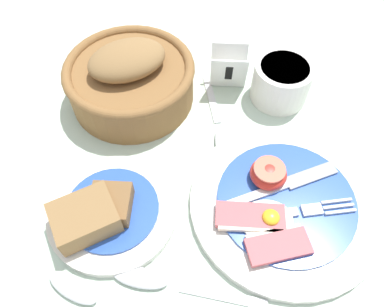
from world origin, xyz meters
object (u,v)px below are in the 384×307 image
at_px(bread_plate, 106,213).
at_px(number_card, 229,69).
at_px(teaspoon_near_cup, 91,299).
at_px(bread_basket, 130,78).
at_px(teaspoon_by_saucer, 161,282).
at_px(breakfast_plate, 282,203).
at_px(sugar_cup, 281,81).
at_px(teaspoon_stray, 221,133).

distance_m(bread_plate, number_card, 0.31).
bearing_deg(bread_plate, teaspoon_near_cup, -100.58).
relative_size(bread_basket, teaspoon_by_saucer, 1.11).
bearing_deg(bread_plate, breakfast_plate, -3.00).
xyz_separation_m(bread_plate, sugar_cup, (0.29, 0.19, 0.02)).
bearing_deg(sugar_cup, bread_basket, 173.21).
xyz_separation_m(number_card, teaspoon_by_saucer, (-0.14, -0.33, -0.03)).
bearing_deg(breakfast_plate, bread_basket, 129.92).
relative_size(bread_plate, teaspoon_near_cup, 1.06).
bearing_deg(sugar_cup, teaspoon_near_cup, -136.03).
bearing_deg(sugar_cup, teaspoon_stray, -147.85).
distance_m(teaspoon_by_saucer, teaspoon_stray, 0.25).
bearing_deg(bread_basket, teaspoon_near_cup, -101.10).
height_order(breakfast_plate, teaspoon_by_saucer, breakfast_plate).
xyz_separation_m(number_card, teaspoon_stray, (-0.03, -0.11, -0.03)).
bearing_deg(breakfast_plate, bread_plate, 177.00).
height_order(bread_basket, teaspoon_stray, bread_basket).
xyz_separation_m(number_card, teaspoon_near_cup, (-0.23, -0.34, -0.03)).
height_order(teaspoon_near_cup, teaspoon_stray, same).
xyz_separation_m(breakfast_plate, teaspoon_by_saucer, (-0.18, -0.08, -0.00)).
bearing_deg(number_card, teaspoon_by_saucer, -102.96).
relative_size(number_card, teaspoon_stray, 0.38).
xyz_separation_m(bread_plate, teaspoon_near_cup, (-0.02, -0.11, -0.01)).
bearing_deg(bread_basket, number_card, 2.74).
bearing_deg(teaspoon_near_cup, teaspoon_by_saucer, -137.86).
relative_size(breakfast_plate, bread_plate, 1.50).
distance_m(sugar_cup, teaspoon_by_saucer, 0.37).
height_order(bread_basket, number_card, bread_basket).
bearing_deg(bread_plate, sugar_cup, 33.62).
height_order(number_card, teaspoon_stray, number_card).
height_order(breakfast_plate, teaspoon_near_cup, breakfast_plate).
distance_m(bread_basket, teaspoon_stray, 0.17).
bearing_deg(bread_basket, teaspoon_by_saucer, -86.20).
relative_size(sugar_cup, teaspoon_near_cup, 0.57).
distance_m(sugar_cup, teaspoon_near_cup, 0.43).
bearing_deg(teaspoon_near_cup, sugar_cup, -99.76).
height_order(bread_plate, teaspoon_stray, bread_plate).
xyz_separation_m(sugar_cup, teaspoon_by_saucer, (-0.22, -0.29, -0.03)).
bearing_deg(teaspoon_near_cup, bread_basket, -64.83).
bearing_deg(teaspoon_stray, bread_basket, -128.08).
bearing_deg(teaspoon_near_cup, number_card, -87.96).
bearing_deg(teaspoon_near_cup, bread_plate, -64.31).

